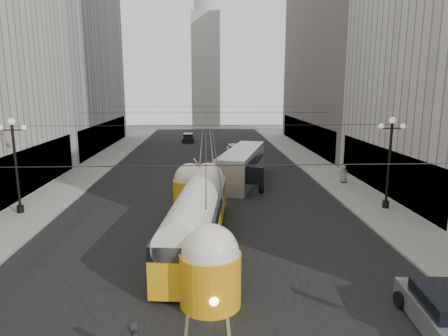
{
  "coord_description": "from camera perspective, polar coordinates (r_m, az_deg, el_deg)",
  "views": [
    {
      "loc": [
        0.02,
        -8.48,
        8.42
      ],
      "look_at": [
        0.98,
        12.99,
        4.11
      ],
      "focal_mm": 32.0,
      "sensor_mm": 36.0,
      "label": 1
    }
  ],
  "objects": [
    {
      "name": "building_left_far",
      "position": [
        60.21,
        -22.88,
        16.09
      ],
      "size": [
        12.6,
        28.6,
        28.6
      ],
      "color": "#999999",
      "rests_on": "ground"
    },
    {
      "name": "lamppost_right_mid",
      "position": [
        29.69,
        22.57,
        1.4
      ],
      "size": [
        1.86,
        0.44,
        6.37
      ],
      "color": "black",
      "rests_on": "sidewalk_right"
    },
    {
      "name": "distant_tower",
      "position": [
        88.73,
        -2.64,
        15.55
      ],
      "size": [
        6.0,
        6.0,
        31.36
      ],
      "color": "#B2AFA8",
      "rests_on": "ground"
    },
    {
      "name": "city_bus",
      "position": [
        36.29,
        2.63,
        0.55
      ],
      "size": [
        5.45,
        12.17,
        2.99
      ],
      "color": "#B3B5B9",
      "rests_on": "ground"
    },
    {
      "name": "pedestrian_sidewalk_right",
      "position": [
        37.0,
        16.72,
        -0.8
      ],
      "size": [
        0.82,
        0.55,
        1.6
      ],
      "primitive_type": "imported",
      "rotation": [
        0.0,
        0.0,
        3.04
      ],
      "color": "slate",
      "rests_on": "sidewalk_right"
    },
    {
      "name": "sidewalk_right",
      "position": [
        46.82,
        12.33,
        0.8
      ],
      "size": [
        4.0,
        72.0,
        0.15
      ],
      "primitive_type": "cube",
      "color": "gray",
      "rests_on": "ground"
    },
    {
      "name": "building_right_far",
      "position": [
        60.43,
        17.71,
        18.32
      ],
      "size": [
        12.6,
        32.6,
        32.6
      ],
      "color": "#514C47",
      "rests_on": "ground"
    },
    {
      "name": "road",
      "position": [
        41.84,
        -2.52,
        -0.29
      ],
      "size": [
        20.0,
        85.0,
        0.02
      ],
      "primitive_type": "cube",
      "color": "black",
      "rests_on": "ground"
    },
    {
      "name": "catenary",
      "position": [
        40.06,
        -2.42,
        7.69
      ],
      "size": [
        25.0,
        72.0,
        0.23
      ],
      "color": "black",
      "rests_on": "ground"
    },
    {
      "name": "rail_right",
      "position": [
        41.85,
        -1.49,
        -0.28
      ],
      "size": [
        0.12,
        85.0,
        0.04
      ],
      "primitive_type": "cube",
      "color": "gray",
      "rests_on": "ground"
    },
    {
      "name": "rail_left",
      "position": [
        41.85,
        -3.54,
        -0.3
      ],
      "size": [
        0.12,
        85.0,
        0.04
      ],
      "primitive_type": "cube",
      "color": "gray",
      "rests_on": "ground"
    },
    {
      "name": "sedan_dark_far",
      "position": [
        64.12,
        -5.13,
        4.28
      ],
      "size": [
        1.78,
        4.22,
        1.33
      ],
      "color": "black",
      "rests_on": "ground"
    },
    {
      "name": "streetcar",
      "position": [
        21.94,
        -3.81,
        -6.7
      ],
      "size": [
        3.69,
        15.3,
        3.35
      ],
      "color": "orange",
      "rests_on": "ground"
    },
    {
      "name": "sedan_grey",
      "position": [
        16.82,
        28.99,
        -17.72
      ],
      "size": [
        2.28,
        4.68,
        1.43
      ],
      "color": "slate",
      "rests_on": "ground"
    },
    {
      "name": "lamppost_left_mid",
      "position": [
        29.71,
        -27.65,
        0.97
      ],
      "size": [
        1.86,
        0.44,
        6.37
      ],
      "color": "black",
      "rests_on": "sidewalk_left"
    },
    {
      "name": "sedan_white_far",
      "position": [
        50.88,
        1.56,
        2.5
      ],
      "size": [
        1.81,
        4.31,
        1.36
      ],
      "color": "white",
      "rests_on": "ground"
    },
    {
      "name": "sidewalk_left",
      "position": [
        46.83,
        -17.37,
        0.54
      ],
      "size": [
        4.0,
        72.0,
        0.15
      ],
      "primitive_type": "cube",
      "color": "gray",
      "rests_on": "ground"
    }
  ]
}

